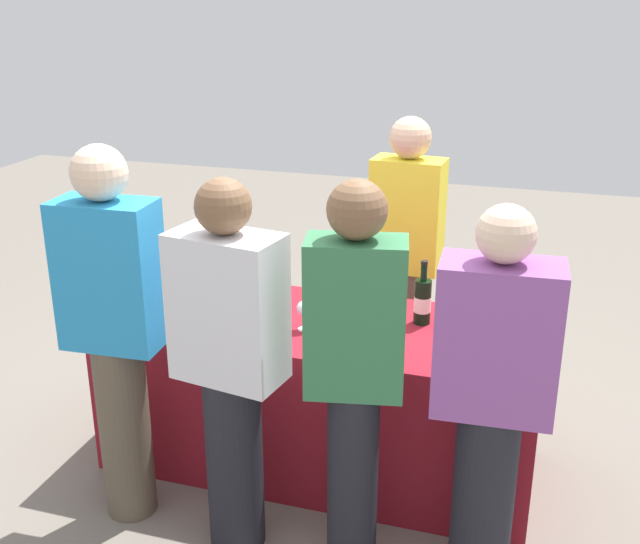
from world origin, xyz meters
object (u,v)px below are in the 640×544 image
object	(u,v)px
wine_bottle_1	(229,282)
wine_bottle_2	(253,282)
guest_0	(115,327)
guest_3	(492,396)
wine_bottle_0	(196,276)
wine_glass_3	(304,310)
guest_1	(230,362)
guest_2	(354,370)
wine_bottle_4	(423,301)
wine_glass_2	(243,300)
wine_glass_1	(218,306)
wine_bottle_3	(346,294)
server_pouring	(406,254)
wine_glass_4	(354,319)
wine_glass_0	(167,299)

from	to	relation	value
wine_bottle_1	wine_bottle_2	xyz separation A→B (m)	(0.13, 0.00, 0.01)
wine_bottle_1	guest_0	distance (m)	0.74
guest_0	guest_3	size ratio (longest dim) A/B	1.08
wine_bottle_0	wine_glass_3	xyz separation A→B (m)	(0.64, -0.20, -0.02)
wine_bottle_2	guest_1	world-z (taller)	guest_1
guest_2	wine_bottle_4	bearing A→B (deg)	70.08
wine_glass_2	guest_3	size ratio (longest dim) A/B	0.09
wine_bottle_2	wine_glass_3	xyz separation A→B (m)	(0.33, -0.20, -0.02)
wine_glass_1	wine_bottle_0	bearing A→B (deg)	132.38
wine_bottle_3	guest_2	distance (m)	0.82
server_pouring	wine_glass_1	bearing A→B (deg)	55.10
wine_glass_4	wine_glass_0	bearing A→B (deg)	-177.43
wine_bottle_3	wine_glass_2	distance (m)	0.49
wine_glass_4	guest_1	bearing A→B (deg)	-124.73
wine_bottle_0	guest_3	xyz separation A→B (m)	(1.54, -0.70, -0.05)
guest_3	guest_1	bearing A→B (deg)	-178.99
wine_glass_0	wine_bottle_3	bearing A→B (deg)	20.74
wine_bottle_4	guest_0	bearing A→B (deg)	-147.39
wine_bottle_4	wine_glass_3	xyz separation A→B (m)	(-0.50, -0.24, -0.01)
server_pouring	wine_glass_4	bearing A→B (deg)	89.87
wine_bottle_0	wine_glass_3	distance (m)	0.67
wine_bottle_1	wine_bottle_4	distance (m)	0.97
guest_0	guest_3	distance (m)	1.57
server_pouring	guest_2	xyz separation A→B (m)	(0.08, -1.38, 0.00)
wine_bottle_1	server_pouring	bearing A→B (deg)	39.30
wine_bottle_3	wine_glass_4	xyz separation A→B (m)	(0.11, -0.26, -0.01)
wine_glass_2	wine_glass_3	distance (m)	0.32
wine_bottle_3	wine_glass_0	xyz separation A→B (m)	(-0.79, -0.30, -0.01)
wine_glass_0	wine_glass_3	xyz separation A→B (m)	(0.66, 0.08, -0.00)
wine_bottle_4	wine_glass_2	size ratio (longest dim) A/B	2.31
wine_glass_1	wine_glass_4	bearing A→B (deg)	1.63
wine_glass_0	guest_1	size ratio (longest dim) A/B	0.09
wine_glass_3	wine_glass_1	bearing A→B (deg)	-171.67
wine_glass_2	guest_3	xyz separation A→B (m)	(1.22, -0.53, -0.03)
server_pouring	guest_3	world-z (taller)	server_pouring
wine_bottle_0	wine_glass_4	size ratio (longest dim) A/B	2.28
wine_glass_3	guest_2	bearing A→B (deg)	-55.48
wine_bottle_1	wine_glass_2	world-z (taller)	wine_bottle_1
wine_bottle_1	wine_bottle_4	bearing A→B (deg)	2.26
server_pouring	wine_glass_3	bearing A→B (deg)	73.54
wine_glass_2	wine_glass_4	world-z (taller)	wine_glass_4
wine_glass_2	wine_glass_3	world-z (taller)	wine_glass_3
wine_bottle_2	wine_glass_1	world-z (taller)	wine_bottle_2
server_pouring	guest_2	size ratio (longest dim) A/B	1.00
wine_glass_2	wine_bottle_2	bearing A→B (deg)	93.43
wine_bottle_1	wine_bottle_2	size ratio (longest dim) A/B	0.93
wine_glass_4	guest_2	size ratio (longest dim) A/B	0.09
wine_bottle_1	wine_glass_0	world-z (taller)	wine_bottle_1
wine_bottle_1	guest_2	xyz separation A→B (m)	(0.84, -0.76, 0.02)
wine_bottle_4	guest_0	world-z (taller)	guest_0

